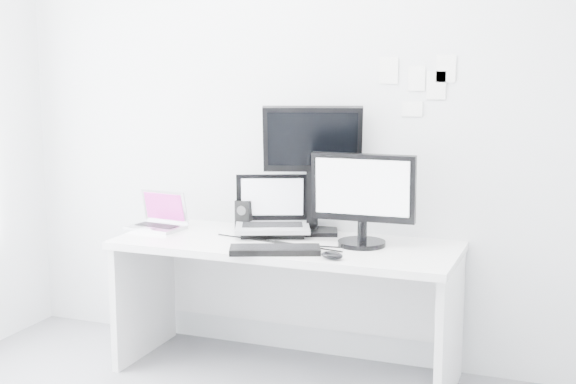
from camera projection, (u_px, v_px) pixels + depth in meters
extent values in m
plane|color=silver|center=(308.00, 119.00, 4.33)|extent=(3.60, 0.00, 3.60)
cube|color=white|center=(286.00, 309.00, 4.17)|extent=(1.80, 0.70, 0.73)
cube|color=#AFAFB4|center=(155.00, 210.00, 4.40)|extent=(0.33, 0.26, 0.22)
cube|color=black|center=(245.00, 215.00, 4.39)|extent=(0.10, 0.10, 0.17)
cube|color=#A5A7AC|center=(272.00, 205.00, 4.24)|extent=(0.49, 0.44, 0.33)
cube|color=black|center=(312.00, 168.00, 4.25)|extent=(0.57, 0.35, 0.72)
cube|color=black|center=(362.00, 198.00, 3.99)|extent=(0.55, 0.27, 0.49)
cube|color=black|center=(275.00, 250.00, 3.87)|extent=(0.47, 0.31, 0.03)
ellipsoid|color=black|center=(332.00, 255.00, 3.75)|extent=(0.13, 0.10, 0.04)
cube|color=white|center=(389.00, 70.00, 4.13)|extent=(0.10, 0.00, 0.14)
cube|color=white|center=(417.00, 78.00, 4.08)|extent=(0.09, 0.00, 0.13)
cube|color=white|center=(446.00, 69.00, 4.02)|extent=(0.10, 0.00, 0.14)
cube|color=white|center=(412.00, 109.00, 4.11)|extent=(0.11, 0.00, 0.08)
cube|color=white|center=(436.00, 85.00, 4.05)|extent=(0.10, 0.00, 0.15)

